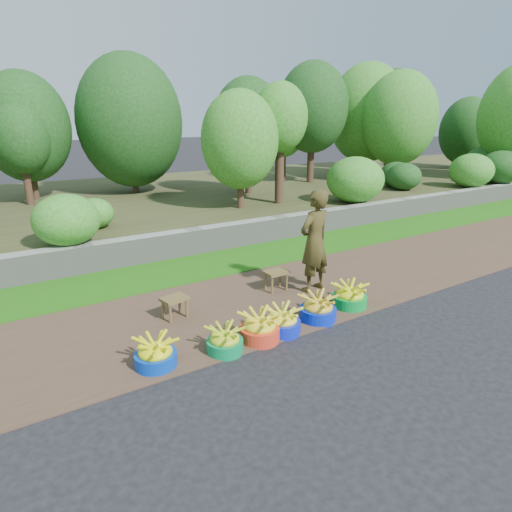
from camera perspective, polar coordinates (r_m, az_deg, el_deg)
ground_plane at (r=6.02m, az=8.49°, el=-9.72°), size 120.00×120.00×0.00m
dirt_shoulder at (r=6.91m, az=1.73°, el=-5.67°), size 80.00×2.50×0.02m
grass_verge at (r=8.52m, az=-5.81°, el=-1.04°), size 80.00×1.50×0.04m
retaining_wall at (r=9.18m, az=-8.25°, el=1.93°), size 80.00×0.35×0.55m
earth_bank at (r=13.70m, az=-16.81°, el=6.51°), size 80.00×10.00×0.50m
vegetation at (r=14.84m, az=5.59°, el=17.50°), size 30.22×8.11×4.40m
basin_a at (r=5.21m, az=-13.25°, el=-12.59°), size 0.49×0.49×0.37m
basin_b at (r=5.38m, az=-4.18°, el=-11.21°), size 0.46×0.46×0.34m
basin_c at (r=5.62m, az=0.48°, el=-9.55°), size 0.53×0.53×0.39m
basin_d at (r=5.82m, az=3.52°, el=-8.69°), size 0.50×0.50×0.37m
basin_e at (r=6.21m, az=8.26°, el=-6.97°), size 0.53×0.53×0.39m
basin_f at (r=6.71m, az=12.38°, el=-5.27°), size 0.53×0.53×0.39m
stool_left at (r=6.25m, az=-10.81°, el=-5.99°), size 0.40×0.33×0.32m
stool_right at (r=7.13m, az=2.69°, el=-2.53°), size 0.38×0.30×0.33m
vendor_woman at (r=7.00m, az=7.80°, el=1.95°), size 0.68×0.51×1.69m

